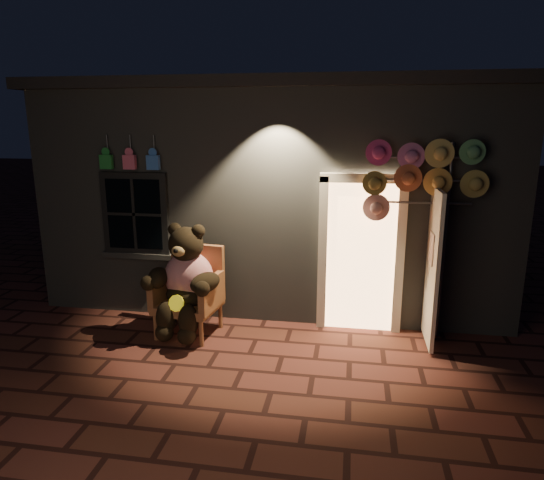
# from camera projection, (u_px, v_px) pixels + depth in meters

# --- Properties ---
(ground) EXTENTS (60.00, 60.00, 0.00)m
(ground) POSITION_uv_depth(u_px,v_px,m) (242.00, 370.00, 5.72)
(ground) COLOR #5B2922
(ground) RESTS_ON ground
(shop_building) EXTENTS (7.30, 5.95, 3.51)m
(shop_building) POSITION_uv_depth(u_px,v_px,m) (288.00, 183.00, 9.12)
(shop_building) COLOR slate
(shop_building) RESTS_ON ground
(wicker_armchair) EXTENTS (0.91, 0.84, 1.20)m
(wicker_armchair) POSITION_uv_depth(u_px,v_px,m) (191.00, 290.00, 6.66)
(wicker_armchair) COLOR #935939
(wicker_armchair) RESTS_ON ground
(teddy_bear) EXTENTS (1.09, 0.90, 1.51)m
(teddy_bear) POSITION_uv_depth(u_px,v_px,m) (186.00, 280.00, 6.47)
(teddy_bear) COLOR #B21323
(teddy_bear) RESTS_ON ground
(hat_rack) EXTENTS (1.49, 0.22, 2.63)m
(hat_rack) POSITION_uv_depth(u_px,v_px,m) (420.00, 175.00, 6.09)
(hat_rack) COLOR #59595E
(hat_rack) RESTS_ON ground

